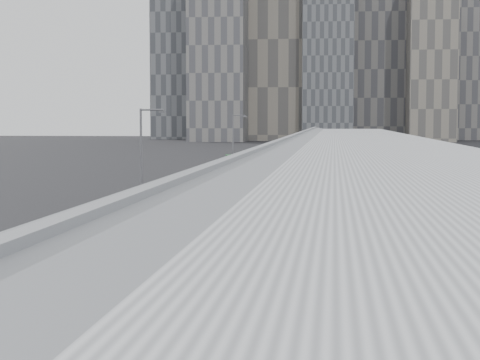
% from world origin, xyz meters
% --- Properties ---
extents(sidewalk, '(10.00, 170.00, 0.12)m').
position_xyz_m(sidewalk, '(9.00, 55.00, 0.06)').
color(sidewalk, gray).
rests_on(sidewalk, ground).
extents(lane_line, '(0.12, 160.00, 0.02)m').
position_xyz_m(lane_line, '(-1.50, 55.00, 0.01)').
color(lane_line, gold).
rests_on(lane_line, ground).
extents(depot, '(12.45, 160.40, 7.20)m').
position_xyz_m(depot, '(12.99, 55.00, 3.51)').
color(depot, gray).
rests_on(depot, ground).
extents(skyline, '(145.00, 64.00, 120.00)m').
position_xyz_m(skyline, '(-2.90, 324.16, 50.85)').
color(skyline, slate).
rests_on(skyline, ground).
extents(bus_1, '(2.97, 13.34, 3.90)m').
position_xyz_m(bus_1, '(2.07, 21.80, 1.65)').
color(bus_1, black).
rests_on(bus_1, ground).
extents(bus_2, '(3.02, 13.13, 3.82)m').
position_xyz_m(bus_2, '(2.74, 35.85, 1.61)').
color(bus_2, white).
rests_on(bus_2, ground).
extents(bus_3, '(4.07, 13.77, 3.96)m').
position_xyz_m(bus_3, '(2.28, 48.94, 1.67)').
color(bus_3, gray).
rests_on(bus_3, ground).
extents(bus_4, '(2.90, 13.02, 3.80)m').
position_xyz_m(bus_4, '(2.08, 61.82, 1.60)').
color(bus_4, '#A6AAB0').
rests_on(bus_4, ground).
extents(bus_5, '(2.76, 12.36, 3.60)m').
position_xyz_m(bus_5, '(2.00, 75.72, 1.52)').
color(bus_5, '#161D31').
rests_on(bus_5, ground).
extents(bus_6, '(2.76, 12.31, 3.59)m').
position_xyz_m(bus_6, '(2.08, 88.21, 1.52)').
color(bus_6, '#BCBCBE').
rests_on(bus_6, ground).
extents(bus_7, '(3.44, 12.16, 3.51)m').
position_xyz_m(bus_7, '(1.63, 103.51, 1.48)').
color(bus_7, gray).
rests_on(bus_7, ground).
extents(bus_8, '(3.09, 13.98, 4.08)m').
position_xyz_m(bus_8, '(2.39, 116.12, 1.73)').
color(bus_8, silver).
rests_on(bus_8, ground).
extents(bus_9, '(3.09, 13.97, 4.08)m').
position_xyz_m(bus_9, '(2.55, 130.71, 1.72)').
color(bus_9, '#171A34').
rests_on(bus_9, ground).
extents(bus_10, '(3.73, 13.31, 3.84)m').
position_xyz_m(bus_10, '(2.19, 144.53, 1.62)').
color(bus_10, silver).
rests_on(bus_10, ground).
extents(tree_0, '(1.60, 1.60, 4.40)m').
position_xyz_m(tree_0, '(6.00, 7.43, 3.55)').
color(tree_0, black).
rests_on(tree_0, ground).
extents(tree_1, '(2.00, 2.00, 4.87)m').
position_xyz_m(tree_1, '(5.80, 34.58, 3.84)').
color(tree_1, black).
rests_on(tree_1, ground).
extents(tree_2, '(1.19, 1.19, 3.85)m').
position_xyz_m(tree_2, '(6.21, 55.03, 3.16)').
color(tree_2, black).
rests_on(tree_2, ground).
extents(tree_3, '(1.19, 1.19, 4.06)m').
position_xyz_m(tree_3, '(6.21, 79.43, 3.36)').
color(tree_3, black).
rests_on(tree_3, ground).
extents(tree_4, '(1.84, 1.84, 4.27)m').
position_xyz_m(tree_4, '(5.88, 100.61, 3.32)').
color(tree_4, black).
rests_on(tree_4, ground).
extents(tree_5, '(2.48, 2.48, 4.60)m').
position_xyz_m(tree_5, '(5.56, 127.39, 3.35)').
color(tree_5, black).
rests_on(tree_5, ground).
extents(street_lamp_near, '(2.04, 0.22, 9.33)m').
position_xyz_m(street_lamp_near, '(-4.28, 46.13, 5.36)').
color(street_lamp_near, '#59595E').
rests_on(street_lamp_near, ground).
extents(street_lamp_far, '(2.04, 0.22, 9.20)m').
position_xyz_m(street_lamp_far, '(-3.54, 97.75, 5.29)').
color(street_lamp_far, '#59595E').
rests_on(street_lamp_far, ground).
extents(shipping_container, '(3.32, 7.12, 2.74)m').
position_xyz_m(shipping_container, '(-5.74, 113.82, 1.37)').
color(shipping_container, '#11391A').
rests_on(shipping_container, ground).
extents(suv, '(4.63, 6.21, 1.57)m').
position_xyz_m(suv, '(-4.15, 121.52, 0.78)').
color(suv, black).
rests_on(suv, ground).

